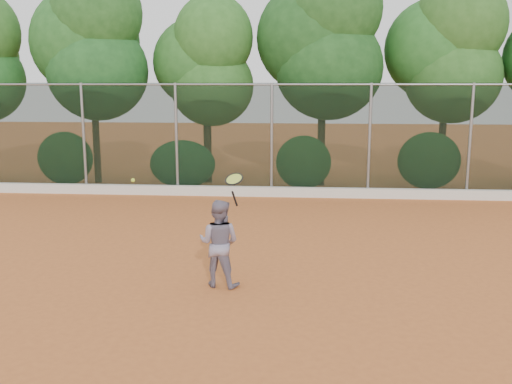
{
  "coord_description": "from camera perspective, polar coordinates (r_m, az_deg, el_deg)",
  "views": [
    {
      "loc": [
        0.95,
        -10.65,
        3.49
      ],
      "look_at": [
        0.0,
        1.0,
        1.25
      ],
      "focal_mm": 40.0,
      "sensor_mm": 36.0,
      "label": 1
    }
  ],
  "objects": [
    {
      "name": "concrete_curb",
      "position": [
        17.81,
        1.52,
        0.03
      ],
      "size": [
        24.0,
        0.2,
        0.3
      ],
      "primitive_type": "cube",
      "color": "silver",
      "rests_on": "ground"
    },
    {
      "name": "tennis_player",
      "position": [
        9.92,
        -3.72,
        -5.12
      ],
      "size": [
        0.85,
        0.73,
        1.53
      ],
      "primitive_type": "imported",
      "rotation": [
        0.0,
        0.0,
        2.92
      ],
      "color": "gray",
      "rests_on": "ground"
    },
    {
      "name": "ground",
      "position": [
        11.25,
        -0.42,
        -7.23
      ],
      "size": [
        80.0,
        80.0,
        0.0
      ],
      "primitive_type": "plane",
      "color": "#BF632D",
      "rests_on": "ground"
    },
    {
      "name": "tennis_racket",
      "position": [
        9.55,
        -2.2,
        1.08
      ],
      "size": [
        0.4,
        0.38,
        0.59
      ],
      "color": "black",
      "rests_on": "ground"
    },
    {
      "name": "foliage_backdrop",
      "position": [
        19.71,
        0.31,
        13.49
      ],
      "size": [
        23.7,
        3.63,
        7.55
      ],
      "color": "#412F19",
      "rests_on": "ground"
    },
    {
      "name": "chainlink_fence",
      "position": [
        17.75,
        1.58,
        5.56
      ],
      "size": [
        24.09,
        0.09,
        3.5
      ],
      "color": "black",
      "rests_on": "ground"
    },
    {
      "name": "tennis_ball_in_flight",
      "position": [
        10.42,
        -12.2,
        1.16
      ],
      "size": [
        0.07,
        0.07,
        0.07
      ],
      "color": "#CBE834",
      "rests_on": "ground"
    }
  ]
}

